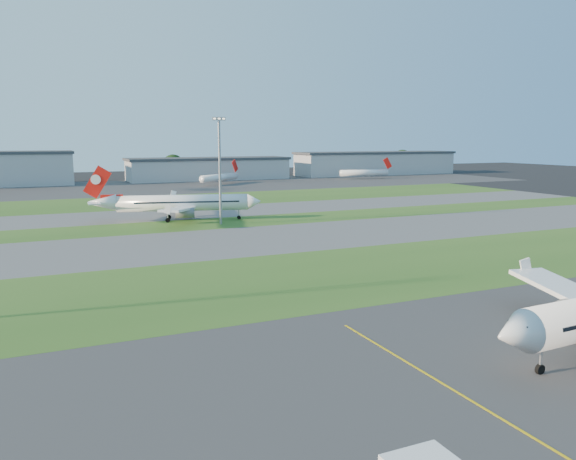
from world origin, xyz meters
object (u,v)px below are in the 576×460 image
mini_jet_near (220,177)px  mini_jet_far (364,173)px  airliner_taxiing (182,203)px  light_mast_centre (220,164)px

mini_jet_near → mini_jet_far: bearing=-35.2°
mini_jet_far → mini_jet_near: bearing=-168.1°
mini_jet_far → airliner_taxiing: bearing=-128.8°
airliner_taxiing → mini_jet_far: 163.37m
mini_jet_near → airliner_taxiing: bearing=-149.7°
mini_jet_far → light_mast_centre: size_ratio=1.10×
airliner_taxiing → light_mast_centre: bearing=140.1°
airliner_taxiing → light_mast_centre: 16.15m
mini_jet_near → mini_jet_far: size_ratio=0.83×
airliner_taxiing → mini_jet_far: airliner_taxiing is taller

